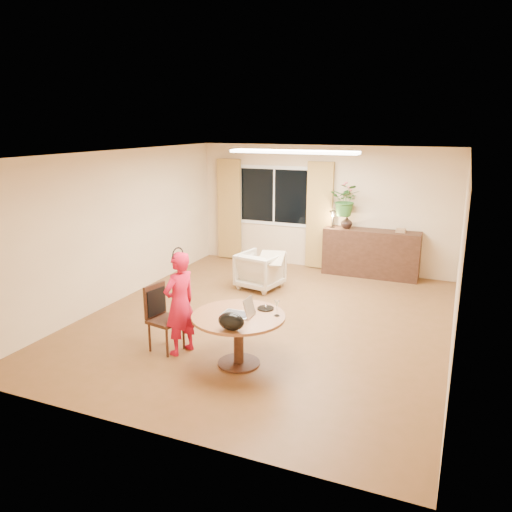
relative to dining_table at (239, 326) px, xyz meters
The scene contains 24 objects.
floor 1.66m from the dining_table, 98.20° to the left, with size 6.50×6.50×0.00m, color brown.
ceiling 2.60m from the dining_table, 98.20° to the left, with size 6.50×6.50×0.00m, color white.
wall_back 4.87m from the dining_table, 92.67° to the left, with size 5.50×5.50×0.00m, color tan.
wall_left 3.44m from the dining_table, 152.37° to the left, with size 6.50×6.50×0.00m, color tan.
wall_right 3.06m from the dining_table, 31.64° to the left, with size 6.50×6.50×0.00m, color tan.
window 5.06m from the dining_table, 105.46° to the left, with size 1.70×0.03×1.30m.
curtain_left 5.31m from the dining_table, 116.74° to the left, with size 0.55×0.08×2.25m, color olive.
curtain_right 4.76m from the dining_table, 93.33° to the left, with size 0.55×0.08×2.25m, color olive.
ceiling_panel 3.43m from the dining_table, 94.65° to the left, with size 2.20×0.35×0.05m, color white.
dining_table is the anchor object (origin of this frame).
dining_chair 1.09m from the dining_table, behind, with size 0.44×0.40×0.92m, color black, non-canonical shape.
child 0.88m from the dining_table, behind, with size 0.34×0.52×1.42m, color #B92B0E.
laptop 0.28m from the dining_table, behind, with size 0.39×0.26×0.26m, color #B7B7BC, non-canonical shape.
tumbler 0.31m from the dining_table, 74.73° to the left, with size 0.08×0.08×0.11m, color white, non-canonical shape.
wine_glass 0.55m from the dining_table, 19.88° to the left, with size 0.07×0.07×0.20m, color white, non-canonical shape.
pot_lid 0.44m from the dining_table, 53.95° to the left, with size 0.22×0.22×0.04m, color white, non-canonical shape.
handbag 0.54m from the dining_table, 75.41° to the right, with size 0.33×0.19×0.22m, color black, non-canonical shape.
armchair 3.14m from the dining_table, 107.08° to the left, with size 0.74×0.76×0.69m, color #BDB096.
throw 3.00m from the dining_table, 102.86° to the left, with size 0.45×0.55×0.03m, color beige, non-canonical shape.
sideboard 4.65m from the dining_table, 79.28° to the left, with size 1.91×0.47×0.96m, color black.
vase 4.61m from the dining_table, 85.71° to the left, with size 0.24×0.24×0.25m, color black.
bouquet 4.68m from the dining_table, 86.18° to the left, with size 0.59×0.51×0.66m, color #286B28.
book_stack 4.80m from the dining_table, 72.76° to the left, with size 0.19×0.15×0.08m, color brown, non-canonical shape.
desk_lamp 4.56m from the dining_table, 89.26° to the left, with size 0.15×0.15×0.36m, color black, non-canonical shape.
Camera 1 is at (2.70, -6.92, 3.02)m, focal length 35.00 mm.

